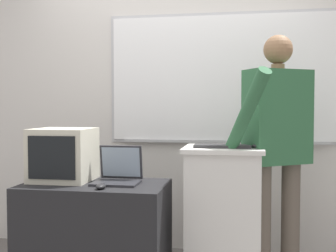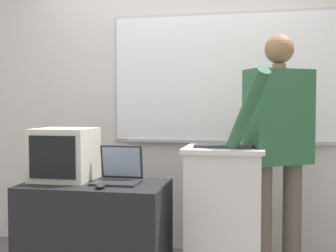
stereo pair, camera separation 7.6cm
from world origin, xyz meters
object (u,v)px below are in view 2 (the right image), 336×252
at_px(computer_mouse_by_laptop, 100,186).
at_px(lectern_podium, 224,217).
at_px(side_desk, 96,237).
at_px(person_presenter, 278,141).
at_px(computer_mouse_by_keyboard, 257,146).
at_px(laptop, 119,172).
at_px(crt_monitor, 65,154).
at_px(wireless_keyboard, 223,146).

bearing_deg(computer_mouse_by_laptop, lectern_podium, 30.01).
bearing_deg(side_desk, person_presenter, 14.17).
xyz_separation_m(lectern_podium, computer_mouse_by_keyboard, (0.22, -0.07, 0.50)).
bearing_deg(laptop, computer_mouse_by_laptop, -101.30).
relative_size(computer_mouse_by_keyboard, crt_monitor, 0.25).
height_order(lectern_podium, wireless_keyboard, wireless_keyboard).
bearing_deg(computer_mouse_by_laptop, person_presenter, 23.63).
xyz_separation_m(side_desk, laptop, (0.15, 0.05, 0.44)).
height_order(side_desk, computer_mouse_by_laptop, computer_mouse_by_laptop).
bearing_deg(computer_mouse_by_keyboard, computer_mouse_by_laptop, -159.75).
height_order(side_desk, computer_mouse_by_keyboard, computer_mouse_by_keyboard).
height_order(laptop, computer_mouse_by_laptop, laptop).
distance_m(lectern_podium, computer_mouse_by_keyboard, 0.55).
height_order(laptop, computer_mouse_by_keyboard, computer_mouse_by_keyboard).
xyz_separation_m(lectern_podium, wireless_keyboard, (-0.00, -0.06, 0.50)).
bearing_deg(person_presenter, computer_mouse_by_keyboard, -169.98).
bearing_deg(crt_monitor, lectern_podium, 9.42).
distance_m(person_presenter, computer_mouse_by_keyboard, 0.20).
relative_size(side_desk, crt_monitor, 2.42).
height_order(side_desk, laptop, laptop).
height_order(lectern_podium, person_presenter, person_presenter).
bearing_deg(side_desk, crt_monitor, 164.92).
height_order(side_desk, wireless_keyboard, wireless_keyboard).
distance_m(person_presenter, laptop, 1.11).
height_order(computer_mouse_by_laptop, computer_mouse_by_keyboard, computer_mouse_by_keyboard).
height_order(wireless_keyboard, computer_mouse_by_keyboard, computer_mouse_by_keyboard).
bearing_deg(wireless_keyboard, crt_monitor, -173.80).
xyz_separation_m(laptop, computer_mouse_by_keyboard, (0.92, 0.12, 0.19)).
relative_size(lectern_podium, wireless_keyboard, 2.56).
bearing_deg(crt_monitor, wireless_keyboard, 6.20).
relative_size(side_desk, computer_mouse_by_keyboard, 9.60).
xyz_separation_m(computer_mouse_by_keyboard, crt_monitor, (-1.32, -0.11, -0.07)).
bearing_deg(side_desk, lectern_podium, 16.46).
bearing_deg(laptop, wireless_keyboard, 11.03).
bearing_deg(wireless_keyboard, lectern_podium, 86.06).
xyz_separation_m(laptop, computer_mouse_by_laptop, (-0.05, -0.23, -0.05)).
xyz_separation_m(lectern_podium, side_desk, (-0.85, -0.25, -0.12)).
distance_m(side_desk, wireless_keyboard, 1.06).
bearing_deg(computer_mouse_by_keyboard, crt_monitor, -175.29).
xyz_separation_m(lectern_podium, crt_monitor, (-1.10, -0.18, 0.43)).
bearing_deg(side_desk, computer_mouse_by_keyboard, 9.39).
height_order(side_desk, person_presenter, person_presenter).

